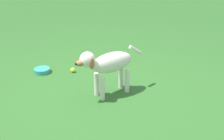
% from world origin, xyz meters
% --- Properties ---
extents(ground, '(14.00, 14.00, 0.00)m').
position_xyz_m(ground, '(0.00, 0.00, 0.00)').
color(ground, '#2D6026').
extents(dog, '(0.77, 0.50, 0.59)m').
position_xyz_m(dog, '(-0.14, 0.09, 0.39)').
color(dog, silver).
rests_on(dog, ground).
extents(tennis_ball_0, '(0.07, 0.07, 0.07)m').
position_xyz_m(tennis_ball_0, '(-0.47, -0.63, 0.03)').
color(tennis_ball_0, yellow).
rests_on(tennis_ball_0, ground).
extents(tennis_ball_1, '(0.07, 0.07, 0.07)m').
position_xyz_m(tennis_ball_1, '(-0.89, -0.61, 0.03)').
color(tennis_ball_1, '#C7DC33').
rests_on(tennis_ball_1, ground).
extents(water_bowl, '(0.22, 0.22, 0.06)m').
position_xyz_m(water_bowl, '(-0.28, -1.01, 0.03)').
color(water_bowl, teal).
rests_on(water_bowl, ground).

